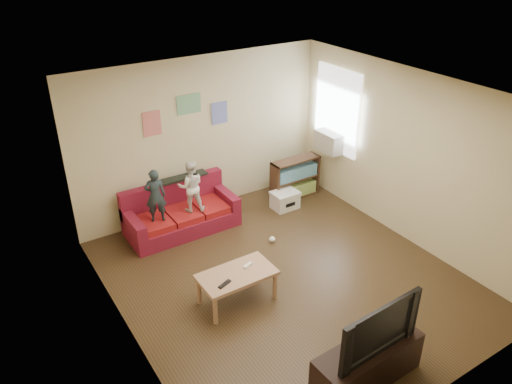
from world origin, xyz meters
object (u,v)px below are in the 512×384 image
child_a (155,196)px  child_b (191,186)px  sofa (180,214)px  file_box (285,200)px  coffee_table (237,277)px  television (373,325)px  tv_stand (367,364)px  bookshelf (295,180)px

child_a → child_b: child_a is taller
sofa → file_box: sofa is taller
child_a → child_b: bearing=-160.1°
child_b → coffee_table: 2.00m
file_box → television: 3.96m
child_b → tv_stand: size_ratio=0.67×
file_box → bookshelf: bearing=32.6°
coffee_table → television: television is taller
child_a → tv_stand: 3.97m
bookshelf → television: (-1.90, -3.88, 0.47)m
sofa → child_a: 0.73m
file_box → child_b: bearing=172.4°
child_a → child_b: size_ratio=1.01×
child_a → file_box: bearing=-165.7°
coffee_table → sofa: bearing=85.8°
child_a → child_b: (0.60, -0.00, -0.01)m
child_a → coffee_table: size_ratio=0.87×
coffee_table → television: (0.51, -1.92, 0.41)m
child_a → television: child_a is taller
bookshelf → file_box: (-0.41, -0.26, -0.17)m
child_b → bookshelf: 2.16m
sofa → bookshelf: 2.26m
bookshelf → tv_stand: size_ratio=0.72×
coffee_table → tv_stand: 1.99m
child_b → bookshelf: child_b is taller
child_a → tv_stand: bearing=121.9°
sofa → coffee_table: bearing=-94.2°
child_b → television: 3.85m
sofa → coffee_table: (-0.15, -2.09, 0.12)m
child_b → tv_stand: child_b is taller
child_a → coffee_table: 2.00m
child_a → file_box: (2.30, -0.23, -0.66)m
child_a → sofa: bearing=-140.4°
sofa → child_b: 0.59m
bookshelf → coffee_table: bearing=-140.9°
child_a → coffee_table: bearing=118.7°
bookshelf → file_box: 0.51m
coffee_table → child_b: bearing=81.1°
tv_stand → file_box: bearing=65.6°
child_b → file_box: size_ratio=1.87×
child_a → coffee_table: (0.30, -1.93, -0.43)m
coffee_table → file_box: 2.64m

